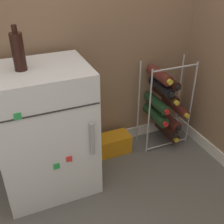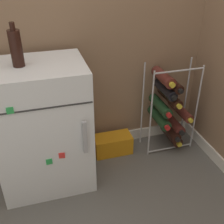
# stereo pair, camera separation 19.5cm
# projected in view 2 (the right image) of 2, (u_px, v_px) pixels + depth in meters

# --- Properties ---
(ground_plane) EXTENTS (14.00, 14.00, 0.00)m
(ground_plane) POSITION_uv_depth(u_px,v_px,m) (88.00, 207.00, 1.77)
(ground_plane) COLOR #56544F
(mini_fridge) EXTENTS (0.57, 0.48, 0.84)m
(mini_fridge) POSITION_uv_depth(u_px,v_px,m) (43.00, 127.00, 1.79)
(mini_fridge) COLOR silver
(mini_fridge) RESTS_ON ground_plane
(wine_rack) EXTENTS (0.39, 0.33, 0.70)m
(wine_rack) POSITION_uv_depth(u_px,v_px,m) (168.00, 109.00, 2.15)
(wine_rack) COLOR #B2B2B7
(wine_rack) RESTS_ON ground_plane
(soda_box) EXTENTS (0.29, 0.15, 0.15)m
(soda_box) POSITION_uv_depth(u_px,v_px,m) (113.00, 144.00, 2.21)
(soda_box) COLOR orange
(soda_box) RESTS_ON ground_plane
(fridge_top_bottle) EXTENTS (0.07, 0.07, 0.24)m
(fridge_top_bottle) POSITION_uv_depth(u_px,v_px,m) (16.00, 48.00, 1.50)
(fridge_top_bottle) COLOR black
(fridge_top_bottle) RESTS_ON mini_fridge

